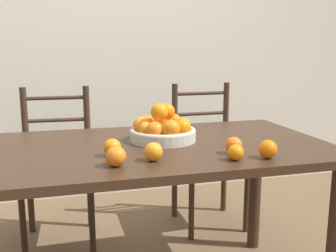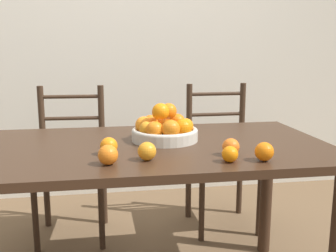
{
  "view_description": "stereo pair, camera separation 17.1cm",
  "coord_description": "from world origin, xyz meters",
  "px_view_note": "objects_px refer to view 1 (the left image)",
  "views": [
    {
      "loc": [
        -0.3,
        -1.64,
        1.18
      ],
      "look_at": [
        0.14,
        -0.02,
        0.85
      ],
      "focal_mm": 42.0,
      "sensor_mm": 36.0,
      "label": 1
    },
    {
      "loc": [
        -0.14,
        -1.68,
        1.18
      ],
      "look_at": [
        0.14,
        -0.02,
        0.85
      ],
      "focal_mm": 42.0,
      "sensor_mm": 36.0,
      "label": 2
    }
  ],
  "objects_px": {
    "orange_loose_1": "(234,145)",
    "chair_right": "(207,158)",
    "orange_loose_3": "(268,149)",
    "orange_loose_4": "(116,156)",
    "orange_loose_2": "(153,152)",
    "chair_left": "(58,169)",
    "fruit_bowl": "(163,129)",
    "orange_loose_5": "(236,152)",
    "orange_loose_0": "(112,147)"
  },
  "relations": [
    {
      "from": "orange_loose_3",
      "to": "chair_left",
      "type": "bearing_deg",
      "value": 126.52
    },
    {
      "from": "orange_loose_1",
      "to": "chair_left",
      "type": "height_order",
      "value": "chair_left"
    },
    {
      "from": "orange_loose_1",
      "to": "orange_loose_3",
      "type": "relative_size",
      "value": 0.96
    },
    {
      "from": "orange_loose_3",
      "to": "orange_loose_4",
      "type": "xyz_separation_m",
      "value": [
        -0.58,
        0.05,
        0.0
      ]
    },
    {
      "from": "orange_loose_2",
      "to": "chair_left",
      "type": "xyz_separation_m",
      "value": [
        -0.37,
        1.01,
        -0.34
      ]
    },
    {
      "from": "orange_loose_5",
      "to": "chair_left",
      "type": "distance_m",
      "value": 1.32
    },
    {
      "from": "orange_loose_0",
      "to": "chair_right",
      "type": "bearing_deg",
      "value": 50.37
    },
    {
      "from": "orange_loose_3",
      "to": "orange_loose_4",
      "type": "relative_size",
      "value": 0.98
    },
    {
      "from": "orange_loose_4",
      "to": "chair_left",
      "type": "distance_m",
      "value": 1.12
    },
    {
      "from": "orange_loose_3",
      "to": "orange_loose_5",
      "type": "relative_size",
      "value": 1.17
    },
    {
      "from": "orange_loose_1",
      "to": "orange_loose_3",
      "type": "xyz_separation_m",
      "value": [
        0.1,
        -0.1,
        0.0
      ]
    },
    {
      "from": "fruit_bowl",
      "to": "orange_loose_0",
      "type": "distance_m",
      "value": 0.33
    },
    {
      "from": "orange_loose_2",
      "to": "orange_loose_5",
      "type": "height_order",
      "value": "orange_loose_2"
    },
    {
      "from": "fruit_bowl",
      "to": "orange_loose_3",
      "type": "distance_m",
      "value": 0.51
    },
    {
      "from": "orange_loose_3",
      "to": "orange_loose_4",
      "type": "bearing_deg",
      "value": 175.48
    },
    {
      "from": "orange_loose_4",
      "to": "orange_loose_5",
      "type": "distance_m",
      "value": 0.45
    },
    {
      "from": "orange_loose_2",
      "to": "chair_left",
      "type": "height_order",
      "value": "chair_left"
    },
    {
      "from": "orange_loose_1",
      "to": "orange_loose_4",
      "type": "xyz_separation_m",
      "value": [
        -0.48,
        -0.05,
        0.0
      ]
    },
    {
      "from": "fruit_bowl",
      "to": "orange_loose_5",
      "type": "bearing_deg",
      "value": -64.29
    },
    {
      "from": "orange_loose_1",
      "to": "orange_loose_2",
      "type": "xyz_separation_m",
      "value": [
        -0.34,
        -0.02,
        0.0
      ]
    },
    {
      "from": "orange_loose_5",
      "to": "chair_right",
      "type": "bearing_deg",
      "value": 74.34
    },
    {
      "from": "orange_loose_0",
      "to": "fruit_bowl",
      "type": "bearing_deg",
      "value": 38.6
    },
    {
      "from": "fruit_bowl",
      "to": "orange_loose_4",
      "type": "bearing_deg",
      "value": -127.22
    },
    {
      "from": "orange_loose_1",
      "to": "orange_loose_4",
      "type": "bearing_deg",
      "value": -174.14
    },
    {
      "from": "fruit_bowl",
      "to": "orange_loose_1",
      "type": "distance_m",
      "value": 0.37
    },
    {
      "from": "orange_loose_5",
      "to": "chair_left",
      "type": "xyz_separation_m",
      "value": [
        -0.67,
        1.09,
        -0.34
      ]
    },
    {
      "from": "orange_loose_2",
      "to": "chair_left",
      "type": "relative_size",
      "value": 0.07
    },
    {
      "from": "orange_loose_3",
      "to": "chair_left",
      "type": "relative_size",
      "value": 0.08
    },
    {
      "from": "orange_loose_4",
      "to": "chair_left",
      "type": "xyz_separation_m",
      "value": [
        -0.22,
        1.04,
        -0.35
      ]
    },
    {
      "from": "fruit_bowl",
      "to": "orange_loose_5",
      "type": "xyz_separation_m",
      "value": [
        0.19,
        -0.39,
        -0.02
      ]
    },
    {
      "from": "fruit_bowl",
      "to": "orange_loose_1",
      "type": "relative_size",
      "value": 4.4
    },
    {
      "from": "fruit_bowl",
      "to": "orange_loose_1",
      "type": "xyz_separation_m",
      "value": [
        0.22,
        -0.3,
        -0.02
      ]
    },
    {
      "from": "orange_loose_2",
      "to": "orange_loose_3",
      "type": "xyz_separation_m",
      "value": [
        0.44,
        -0.08,
        0.0
      ]
    },
    {
      "from": "orange_loose_3",
      "to": "orange_loose_5",
      "type": "xyz_separation_m",
      "value": [
        -0.13,
        0.0,
        -0.01
      ]
    },
    {
      "from": "fruit_bowl",
      "to": "chair_left",
      "type": "xyz_separation_m",
      "value": [
        -0.49,
        0.7,
        -0.36
      ]
    },
    {
      "from": "orange_loose_0",
      "to": "orange_loose_4",
      "type": "bearing_deg",
      "value": -92.02
    },
    {
      "from": "fruit_bowl",
      "to": "orange_loose_2",
      "type": "height_order",
      "value": "fruit_bowl"
    },
    {
      "from": "orange_loose_2",
      "to": "orange_loose_4",
      "type": "height_order",
      "value": "orange_loose_4"
    },
    {
      "from": "orange_loose_0",
      "to": "orange_loose_5",
      "type": "xyz_separation_m",
      "value": [
        0.44,
        -0.18,
        -0.0
      ]
    },
    {
      "from": "fruit_bowl",
      "to": "orange_loose_5",
      "type": "height_order",
      "value": "fruit_bowl"
    },
    {
      "from": "chair_right",
      "to": "orange_loose_1",
      "type": "bearing_deg",
      "value": -106.23
    },
    {
      "from": "orange_loose_2",
      "to": "orange_loose_4",
      "type": "distance_m",
      "value": 0.15
    },
    {
      "from": "chair_left",
      "to": "fruit_bowl",
      "type": "bearing_deg",
      "value": -52.57
    },
    {
      "from": "orange_loose_4",
      "to": "orange_loose_2",
      "type": "bearing_deg",
      "value": 13.07
    },
    {
      "from": "orange_loose_1",
      "to": "orange_loose_5",
      "type": "distance_m",
      "value": 0.1
    },
    {
      "from": "orange_loose_1",
      "to": "chair_left",
      "type": "xyz_separation_m",
      "value": [
        -0.71,
        0.99,
        -0.34
      ]
    },
    {
      "from": "orange_loose_1",
      "to": "orange_loose_5",
      "type": "height_order",
      "value": "orange_loose_1"
    },
    {
      "from": "orange_loose_0",
      "to": "orange_loose_3",
      "type": "bearing_deg",
      "value": -17.88
    },
    {
      "from": "chair_right",
      "to": "orange_loose_4",
      "type": "bearing_deg",
      "value": -126.8
    },
    {
      "from": "orange_loose_1",
      "to": "chair_right",
      "type": "height_order",
      "value": "chair_right"
    }
  ]
}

